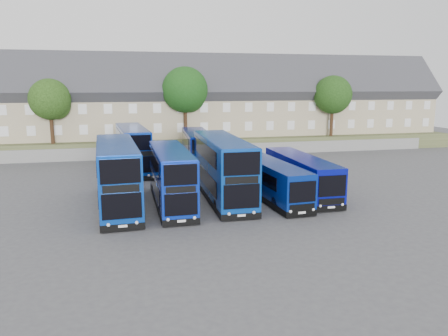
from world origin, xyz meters
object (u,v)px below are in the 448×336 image
dd_front_left (117,176)px  tree_far (348,93)px  tree_west (51,101)px  coach_east_a (271,181)px  tree_mid (186,92)px  tree_east (333,96)px  dd_front_mid (171,178)px

dd_front_left → tree_far: bearing=37.8°
dd_front_left → tree_west: bearing=105.5°
coach_east_a → tree_mid: tree_mid is taller
coach_east_a → tree_east: size_ratio=1.34×
tree_mid → dd_front_mid: bearing=-100.9°
dd_front_mid → coach_east_a: size_ratio=0.97×
dd_front_mid → coach_east_a: 7.93m
dd_front_mid → tree_mid: tree_mid is taller
coach_east_a → tree_west: (-19.38, 23.00, 5.60)m
tree_mid → tree_east: (20.00, -0.50, -0.68)m
dd_front_mid → tree_far: (30.53, 30.11, 5.65)m
coach_east_a → tree_west: tree_west is taller
dd_front_mid → coach_east_a: bearing=0.4°
tree_mid → tree_far: bearing=14.0°
dd_front_mid → tree_mid: 24.77m
dd_front_mid → tree_east: bearing=42.8°
dd_front_mid → coach_east_a: dd_front_mid is taller
tree_mid → tree_far: size_ratio=1.06×
dd_front_left → tree_far: (34.43, 29.68, 5.39)m
dd_front_left → tree_mid: (8.43, 23.18, 5.73)m
coach_east_a → tree_mid: (-3.38, 23.50, 6.61)m
dd_front_mid → tree_far: tree_far is taller
tree_east → tree_far: tree_far is taller
tree_west → tree_east: tree_east is taller
dd_front_left → tree_mid: 25.32m
dd_front_mid → tree_east: size_ratio=1.31×
dd_front_mid → tree_far: 43.25m
tree_mid → tree_east: 20.02m
tree_east → tree_mid: bearing=178.6°
coach_east_a → tree_west: 30.59m
tree_far → tree_west: bearing=-170.5°
tree_east → dd_front_mid: bearing=-136.7°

